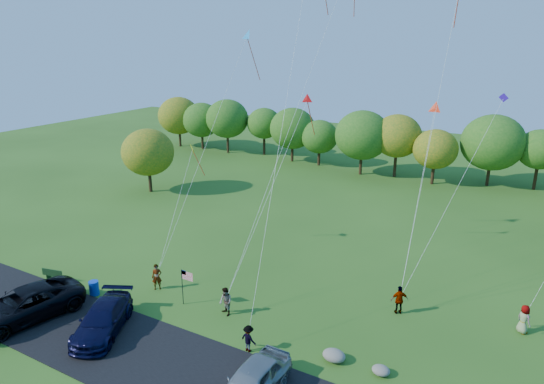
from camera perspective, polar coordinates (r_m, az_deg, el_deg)
The scene contains 17 objects.
ground at distance 29.31m, azimuth -6.24°, elevation -15.84°, with size 140.00×140.00×0.00m, color #2C5217.
asphalt_lane at distance 26.78m, azimuth -11.53°, elevation -19.70°, with size 44.00×6.00×0.06m, color black.
treeline at distance 58.56m, azimuth 15.24°, elevation 5.78°, with size 77.07×27.52×8.31m.
minivan_dark at distance 33.04m, azimuth -27.11°, elevation -11.73°, with size 3.08×6.69×1.86m, color black.
minivan_navy at distance 30.07m, azimuth -19.30°, elevation -13.98°, with size 2.21×5.43×1.58m, color black.
minivan_silver at distance 24.15m, azimuth -2.36°, elevation -21.45°, with size 1.99×4.95×1.69m, color gray.
flyer_a at distance 33.72m, azimuth -13.39°, elevation -9.70°, with size 0.66×0.43×1.80m, color #4C4C59.
flyer_b at distance 30.20m, azimuth -5.48°, elevation -12.72°, with size 0.87×0.68×1.79m, color #4C4C59.
flyer_c at distance 27.14m, azimuth -2.78°, elevation -16.84°, with size 0.99×0.57×1.53m, color #4C4C59.
flyer_d at distance 31.18m, azimuth 14.77°, elevation -12.18°, with size 1.07×0.45×1.83m, color #4C4C59.
flyer_e at distance 31.90m, azimuth 27.51°, elevation -13.13°, with size 0.84×0.55×1.73m, color #4C4C59.
park_bench at distance 37.26m, azimuth -24.33°, elevation -8.85°, with size 1.61×0.59×0.90m.
trash_barrel at distance 34.45m, azimuth -20.21°, elevation -10.55°, with size 0.63×0.63×0.94m, color #0C3BBF.
flag_assembly at distance 31.06m, azimuth -10.18°, elevation -10.08°, with size 0.90×0.58×2.42m.
boulder_near at distance 26.89m, azimuth 7.30°, elevation -18.54°, with size 1.23×0.97×0.62m, color gray.
boulder_far at distance 26.43m, azimuth 12.69°, elevation -19.79°, with size 0.92×0.77×0.48m, color gray.
kites_aloft at distance 34.71m, azimuth 9.82°, elevation 20.25°, with size 26.74×10.55×15.92m.
Camera 1 is at (14.63, -19.61, 16.15)m, focal length 32.00 mm.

